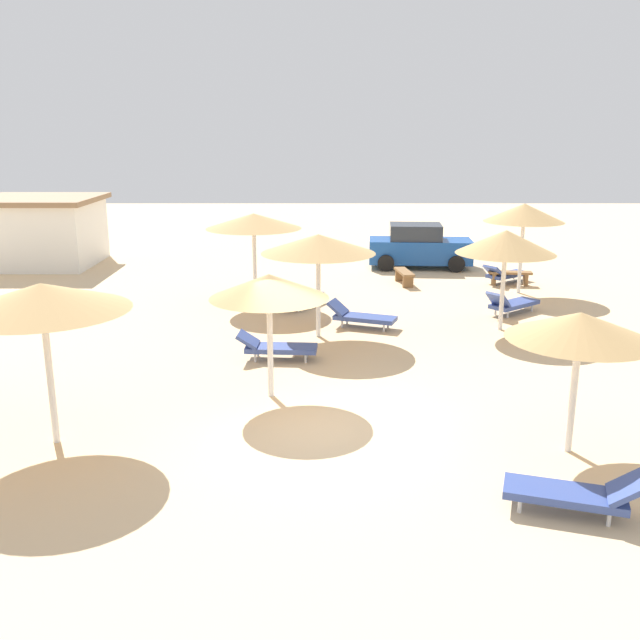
# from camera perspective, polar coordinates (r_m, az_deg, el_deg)

# --- Properties ---
(ground_plane) EXTENTS (80.00, 80.00, 0.00)m
(ground_plane) POSITION_cam_1_polar(r_m,az_deg,el_deg) (13.38, -0.05, -8.37)
(ground_plane) COLOR #DBBA8C
(parasol_1) EXTENTS (2.66, 2.66, 2.75)m
(parasol_1) POSITION_cam_1_polar(r_m,az_deg,el_deg) (19.54, 15.03, 6.09)
(parasol_1) COLOR silver
(parasol_1) RESTS_ON ground
(parasol_2) EXTENTS (2.41, 2.41, 2.57)m
(parasol_2) POSITION_cam_1_polar(r_m,az_deg,el_deg) (14.06, -3.93, 2.70)
(parasol_2) COLOR silver
(parasol_2) RESTS_ON ground
(parasol_3) EXTENTS (2.62, 2.62, 2.99)m
(parasol_3) POSITION_cam_1_polar(r_m,az_deg,el_deg) (24.24, 16.41, 8.29)
(parasol_3) COLOR silver
(parasol_3) RESTS_ON ground
(parasol_4) EXTENTS (2.98, 2.98, 2.73)m
(parasol_4) POSITION_cam_1_polar(r_m,az_deg,el_deg) (18.23, 0.08, 6.16)
(parasol_4) COLOR silver
(parasol_4) RESTS_ON ground
(parasol_5) EXTENTS (2.41, 2.41, 2.46)m
(parasol_5) POSITION_cam_1_polar(r_m,az_deg,el_deg) (12.30, 20.51, -0.53)
(parasol_5) COLOR silver
(parasol_5) RESTS_ON ground
(parasol_6) EXTENTS (2.95, 2.95, 2.84)m
(parasol_6) POSITION_cam_1_polar(r_m,az_deg,el_deg) (21.91, -5.16, 7.96)
(parasol_6) COLOR silver
(parasol_6) RESTS_ON ground
(parasol_8) EXTENTS (2.95, 2.95, 2.87)m
(parasol_8) POSITION_cam_1_polar(r_m,az_deg,el_deg) (12.67, -21.37, 1.72)
(parasol_8) COLOR silver
(parasol_8) RESTS_ON ground
(lounger_1) EXTENTS (1.86, 1.67, 0.77)m
(lounger_1) POSITION_cam_1_polar(r_m,az_deg,el_deg) (21.73, 15.46, 1.29)
(lounger_1) COLOR #33478C
(lounger_1) RESTS_ON ground
(lounger_2) EXTENTS (1.94, 0.76, 0.66)m
(lounger_2) POSITION_cam_1_polar(r_m,az_deg,el_deg) (16.87, -3.40, -2.18)
(lounger_2) COLOR #33478C
(lounger_2) RESTS_ON ground
(lounger_3) EXTENTS (1.90, 1.63, 0.72)m
(lounger_3) POSITION_cam_1_polar(r_m,az_deg,el_deg) (26.11, 15.00, 3.60)
(lounger_3) COLOR #33478C
(lounger_3) RESTS_ON ground
(lounger_4) EXTENTS (1.99, 1.26, 0.71)m
(lounger_4) POSITION_cam_1_polar(r_m,az_deg,el_deg) (19.58, 3.50, 0.30)
(lounger_4) COLOR #33478C
(lounger_4) RESTS_ON ground
(lounger_5) EXTENTS (2.00, 1.18, 0.70)m
(lounger_5) POSITION_cam_1_polar(r_m,az_deg,el_deg) (11.00, 20.12, -13.05)
(lounger_5) COLOR #33478C
(lounger_5) RESTS_ON ground
(lounger_6) EXTENTS (1.48, 1.98, 0.65)m
(lounger_6) POSITION_cam_1_polar(r_m,az_deg,el_deg) (21.73, -1.40, 1.81)
(lounger_6) COLOR #33478C
(lounger_6) RESTS_ON ground
(bench_0) EXTENTS (0.60, 1.54, 0.49)m
(bench_0) POSITION_cam_1_polar(r_m,az_deg,el_deg) (25.17, 7.04, 3.65)
(bench_0) COLOR brown
(bench_0) RESTS_ON ground
(bench_1) EXTENTS (1.53, 0.56, 0.49)m
(bench_1) POSITION_cam_1_polar(r_m,az_deg,el_deg) (25.75, 15.33, 3.48)
(bench_1) COLOR brown
(bench_1) RESTS_ON ground
(parked_car) EXTENTS (4.11, 2.22, 1.72)m
(parked_car) POSITION_cam_1_polar(r_m,az_deg,el_deg) (28.28, 8.23, 5.87)
(parked_car) COLOR #194C9E
(parked_car) RESTS_ON ground
(beach_cabana) EXTENTS (4.65, 4.39, 2.72)m
(beach_cabana) POSITION_cam_1_polar(r_m,az_deg,el_deg) (30.66, -21.45, 6.75)
(beach_cabana) COLOR white
(beach_cabana) RESTS_ON ground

